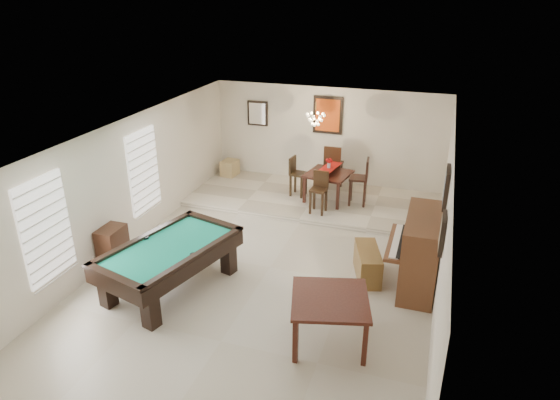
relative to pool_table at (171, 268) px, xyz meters
The scene contains 26 objects.
ground_plane 1.89m from the pool_table, 39.76° to the left, with size 6.00×9.00×0.02m, color beige.
wall_back 5.92m from the pool_table, 75.96° to the left, with size 6.00×0.04×2.60m, color silver.
wall_front 3.72m from the pool_table, 66.82° to the right, with size 6.00×0.04×2.60m, color silver.
wall_left 2.17m from the pool_table, 143.19° to the left, with size 0.04×9.00×2.60m, color silver.
wall_right 4.66m from the pool_table, 14.97° to the left, with size 0.04×9.00×2.60m, color silver.
ceiling 2.87m from the pool_table, 39.76° to the left, with size 6.00×9.00×0.04m, color white.
dining_step 4.67m from the pool_table, 72.23° to the left, with size 6.00×2.50×0.12m, color beige.
window_left_front 2.10m from the pool_table, 146.69° to the right, with size 0.06×1.00×1.70m, color white.
window_left_rear 2.56m from the pool_table, 131.01° to the left, with size 0.06×1.00×1.70m, color white.
pool_table is the anchor object (origin of this frame).
square_table 3.01m from the pool_table, 10.46° to the right, with size 1.11×1.11×0.77m, color black, non-canonical shape.
upright_piano 4.21m from the pool_table, 20.14° to the left, with size 0.90×1.61×1.35m, color brown, non-canonical shape.
piano_bench 3.53m from the pool_table, 24.18° to the left, with size 0.38×0.99×0.55m, color brown.
apothecary_chest 1.38m from the pool_table, 169.39° to the left, with size 0.37×0.56×0.84m, color black.
dining_table 4.77m from the pool_table, 68.27° to the left, with size 0.98×0.98×0.81m, color black, non-canonical shape.
flower_vase 4.81m from the pool_table, 68.27° to the left, with size 0.15×0.15×0.25m, color red, non-canonical shape.
dining_chair_south 4.03m from the pool_table, 64.59° to the left, with size 0.36×0.36×0.96m, color black, non-canonical shape.
dining_chair_north 5.47m from the pool_table, 71.58° to the left, with size 0.43×0.43×1.16m, color black, non-canonical shape.
dining_chair_west 4.59m from the pool_table, 77.29° to the left, with size 0.36×0.36×0.98m, color black, non-canonical shape.
dining_chair_east 5.06m from the pool_table, 60.47° to the left, with size 0.42×0.42×1.13m, color black, non-canonical shape.
corner_bench 5.37m from the pool_table, 102.55° to the left, with size 0.37×0.46×0.42m, color tan.
chandelier 4.94m from the pool_table, 72.04° to the left, with size 0.44×0.44×0.60m, color #FFE5B2, non-canonical shape.
back_painting 6.01m from the pool_table, 75.87° to the left, with size 0.75×0.06×0.95m, color #D84C14.
back_mirror 5.83m from the pool_table, 94.86° to the left, with size 0.55×0.06×0.65m, color white.
right_picture_upper 4.86m from the pool_table, 18.69° to the left, with size 0.06×0.55×0.65m, color slate.
right_picture_lower 4.57m from the pool_table, ahead, with size 0.06×0.45×0.55m, color gray.
Camera 1 is at (2.74, -7.71, 4.95)m, focal length 32.00 mm.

